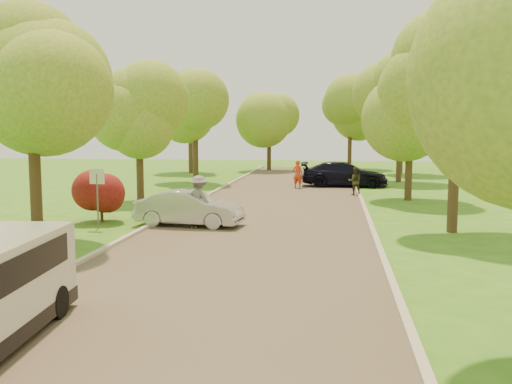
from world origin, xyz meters
The scene contains 22 objects.
ground centered at (0.00, 0.00, 0.00)m, with size 100.00×100.00×0.00m, color #32751B.
road centered at (0.00, 8.00, 0.01)m, with size 8.00×60.00×0.01m, color #4C4438.
curb_left centered at (-4.05, 8.00, 0.06)m, with size 0.18×60.00×0.12m, color #B2AD9E.
curb_right centered at (4.05, 8.00, 0.06)m, with size 0.18×60.00×0.12m, color #B2AD9E.
street_sign centered at (-5.80, 4.00, 1.56)m, with size 0.55×0.06×2.17m.
red_shrub centered at (-6.30, 5.50, 1.10)m, with size 1.70×1.70×1.95m.
tree_l_mida centered at (-6.30, 1.00, 5.17)m, with size 4.71×4.60×7.39m.
tree_l_midb centered at (-6.81, 12.00, 4.59)m, with size 4.30×4.20×6.62m.
tree_l_far centered at (-6.39, 22.00, 5.47)m, with size 4.92×4.80×7.79m.
tree_r_mida centered at (7.02, 5.00, 5.54)m, with size 5.13×5.00×7.95m.
tree_r_midb centered at (6.60, 14.00, 4.88)m, with size 4.51×4.40×7.01m.
tree_r_far centered at (7.23, 24.00, 5.83)m, with size 5.33×5.20×8.34m.
tree_bg_a centered at (-8.78, 30.00, 5.31)m, with size 5.12×5.00×7.72m.
tree_bg_b centered at (8.22, 32.00, 5.54)m, with size 5.12×5.00×7.95m.
tree_bg_c centered at (-2.79, 34.00, 5.02)m, with size 4.92×4.80×7.33m.
tree_bg_d centered at (4.22, 36.00, 5.31)m, with size 5.12×5.00×7.72m.
silver_sedan centered at (-2.65, 4.98, 0.66)m, with size 1.40×4.01×1.32m, color #ABACB0.
dark_sedan centered at (3.30, 20.48, 0.78)m, with size 2.18×5.36×1.55m, color black.
longboard centered at (-2.22, 4.73, 0.10)m, with size 0.58×0.95×0.11m.
skateboarder centered at (-2.22, 4.73, 1.01)m, with size 1.16×0.67×1.79m, color gray.
person_striped centered at (0.47, 19.13, 0.86)m, with size 0.62×0.41×1.71m, color #BB371C.
person_olive centered at (3.80, 15.99, 0.76)m, with size 0.74×0.58×1.53m, color #2C2E1B.
Camera 1 is at (2.69, -15.48, 3.61)m, focal length 40.00 mm.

